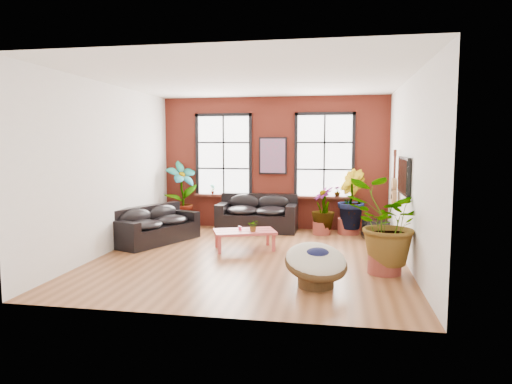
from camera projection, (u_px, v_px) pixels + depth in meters
room at (252, 170)px, 9.13m from camera, size 6.04×6.54×3.54m
sofa_back at (258, 214)px, 11.94m from camera, size 2.06×1.00×0.94m
sofa_left at (154, 226)px, 10.51m from camera, size 1.64×2.27×0.83m
coffee_table at (245, 233)px, 9.77m from camera, size 1.47×1.15×0.50m
papasan_chair at (316, 263)px, 7.20m from camera, size 1.30×1.30×0.75m
poster at (273, 156)px, 12.08m from camera, size 0.74×0.06×0.98m
tv_wall_unit at (401, 180)px, 9.08m from camera, size 0.13×1.86×1.20m
media_box at (375, 230)px, 10.87m from camera, size 0.63×0.56×0.45m
pot_back_left at (182, 221)px, 12.32m from camera, size 0.62×0.62×0.35m
pot_back_right at (348, 226)px, 11.51m from camera, size 0.59×0.59×0.39m
pot_right_wall at (385, 261)px, 7.97m from camera, size 0.71×0.71×0.43m
pot_mid at (321, 228)px, 11.43m from camera, size 0.52×0.52×0.32m
floor_plant_back_left at (182, 192)px, 12.25m from camera, size 1.04×1.04×1.66m
floor_plant_back_right at (350, 199)px, 11.41m from camera, size 0.85×0.96×1.49m
floor_plant_right_wall at (385, 223)px, 7.88m from camera, size 1.48×1.33×1.49m
floor_plant_mid at (323, 208)px, 11.39m from camera, size 0.78×0.78×1.06m
table_plant at (253, 226)px, 9.62m from camera, size 0.25×0.22×0.25m
sill_plant_left at (212, 189)px, 12.41m from camera, size 0.17×0.17×0.27m
sill_plant_right at (337, 191)px, 11.83m from camera, size 0.19×0.19×0.27m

